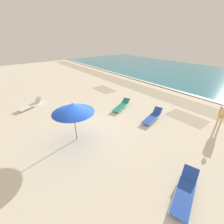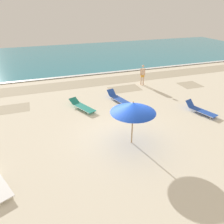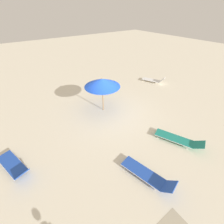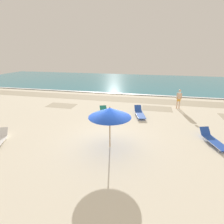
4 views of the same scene
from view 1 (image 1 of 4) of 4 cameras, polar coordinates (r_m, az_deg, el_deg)
The scene contains 8 objects.
ground_plane at distance 9.46m, azimuth -10.45°, elevation -8.57°, with size 60.00×60.00×0.16m.
ocean_water at distance 25.65m, azimuth 35.48°, elevation 10.28°, with size 60.00×18.53×0.07m.
beach_umbrella at distance 8.05m, azimuth -14.65°, elevation 1.44°, with size 2.24×2.24×2.32m.
sun_lounger_under_umbrella at distance 14.10m, azimuth -28.60°, elevation 2.30°, with size 1.37×2.08×0.61m.
sun_lounger_beside_umbrella at distance 6.86m, azimuth 26.11°, elevation -25.54°, with size 1.21×2.21×0.60m.
sun_lounger_near_water_left at distance 12.36m, azimuth 3.61°, elevation 2.42°, with size 1.50×2.40×0.46m.
sun_lounger_near_water_right at distance 11.02m, azimuth 15.15°, elevation -1.78°, with size 1.14×2.33×0.58m.
beachgoer_wading_adult at distance 11.71m, azimuth 36.46°, elevation -0.40°, with size 0.44×0.27×1.76m.
Camera 1 is at (6.97, -3.31, 5.40)m, focal length 24.00 mm.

